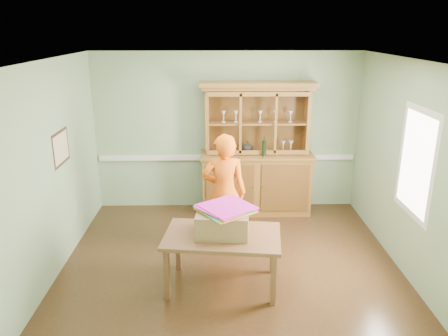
{
  "coord_description": "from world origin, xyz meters",
  "views": [
    {
      "loc": [
        -0.18,
        -5.29,
        3.08
      ],
      "look_at": [
        -0.08,
        0.4,
        1.22
      ],
      "focal_mm": 35.0,
      "sensor_mm": 36.0,
      "label": 1
    }
  ],
  "objects_px": {
    "china_hutch": "(256,168)",
    "person": "(224,193)",
    "dining_table": "(222,241)",
    "cardboard_box": "(223,223)"
  },
  "relations": [
    {
      "from": "dining_table",
      "to": "cardboard_box",
      "type": "relative_size",
      "value": 2.39
    },
    {
      "from": "cardboard_box",
      "to": "person",
      "type": "height_order",
      "value": "person"
    },
    {
      "from": "china_hutch",
      "to": "person",
      "type": "bearing_deg",
      "value": -112.94
    },
    {
      "from": "dining_table",
      "to": "person",
      "type": "xyz_separation_m",
      "value": [
        0.04,
        0.96,
        0.24
      ]
    },
    {
      "from": "cardboard_box",
      "to": "person",
      "type": "xyz_separation_m",
      "value": [
        0.04,
        0.93,
        0.02
      ]
    },
    {
      "from": "cardboard_box",
      "to": "person",
      "type": "distance_m",
      "value": 0.93
    },
    {
      "from": "dining_table",
      "to": "person",
      "type": "bearing_deg",
      "value": 94.14
    },
    {
      "from": "cardboard_box",
      "to": "dining_table",
      "type": "bearing_deg",
      "value": -96.0
    },
    {
      "from": "china_hutch",
      "to": "person",
      "type": "height_order",
      "value": "china_hutch"
    },
    {
      "from": "dining_table",
      "to": "person",
      "type": "distance_m",
      "value": 0.99
    }
  ]
}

